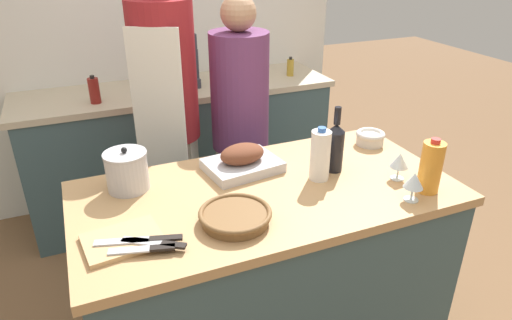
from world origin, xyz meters
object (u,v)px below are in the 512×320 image
Objects in this scene: stock_pot at (127,171)px; wine_glass_right at (414,181)px; wine_glass_left at (400,161)px; knife_chef at (142,240)px; stand_mixer at (184,66)px; mixing_bowl at (370,137)px; milk_jug at (320,155)px; condiment_bottle_short at (94,90)px; condiment_bottle_tall at (157,80)px; juice_jug at (431,167)px; wine_bottle_green at (335,146)px; person_cook_aproned at (168,112)px; cutting_board at (123,240)px; person_cook_guest at (240,126)px; knife_paring at (156,243)px; condiment_bottle_extra at (290,67)px; knife_bread at (144,249)px; wicker_basket at (235,216)px; roasting_pan at (242,161)px.

stock_pot is 1.13m from wine_glass_right.
knife_chef is (-1.09, -0.05, -0.06)m from wine_glass_left.
wine_glass_right is 1.83m from stand_mixer.
milk_jug reaches higher than mixing_bowl.
condiment_bottle_tall is at bearing -0.96° from condiment_bottle_short.
wine_bottle_green is at bearing 129.80° from juice_jug.
mixing_bowl is (1.17, -0.01, -0.05)m from stock_pot.
stand_mixer is at bearing 94.45° from person_cook_aproned.
person_cook_aproned is (-0.70, 1.14, -0.01)m from wine_glass_right.
juice_jug is at bearing -23.56° from stock_pot.
cutting_board is 1.27× the size of condiment_bottle_tall.
knife_paring is at bearing -119.98° from person_cook_guest.
condiment_bottle_extra reaches higher than knife_chef.
stock_pot is 0.87× the size of knife_bread.
roasting_pan is at bearing 65.13° from wicker_basket.
juice_jug is 0.44m from milk_jug.
condiment_bottle_extra is at bearing 70.73° from wine_bottle_green.
condiment_bottle_short is 1.26× the size of condiment_bottle_extra.
knife_chef is 0.16× the size of person_cook_aproned.
condiment_bottle_tall is (-0.71, 1.50, 0.02)m from wine_glass_left.
condiment_bottle_tall is at bearing -174.85° from condiment_bottle_extra.
cutting_board is at bearing 144.60° from knife_chef.
cutting_board is 1.48× the size of stock_pot.
roasting_pan is 0.34m from milk_jug.
wine_bottle_green reaches higher than knife_bread.
stand_mixer is 0.61m from condiment_bottle_short.
condiment_bottle_extra reaches higher than mixing_bowl.
wine_bottle_green is 0.97m from person_cook_aproned.
milk_jug is at bearing -35.60° from roasting_pan.
roasting_pan is 0.78m from juice_jug.
knife_bread is at bearing -121.12° from person_cook_guest.
wine_glass_left is at bearing -23.46° from milk_jug.
stand_mixer is (0.26, 1.65, 0.13)m from wicker_basket.
condiment_bottle_tall is (-0.75, 1.63, -0.00)m from juice_jug.
juice_jug reaches higher than knife_paring.
mixing_bowl is at bearing -45.27° from person_cook_guest.
stand_mixer is at bearing 107.11° from wine_glass_left.
wine_glass_left reaches higher than mixing_bowl.
roasting_pan is 0.66m from cutting_board.
roasting_pan is at bearing 30.83° from cutting_board.
condiment_bottle_extra is (1.37, 1.69, 0.04)m from knife_bread.
milk_jug is at bearing 21.46° from wicker_basket.
wine_bottle_green is 1.46m from stand_mixer.
condiment_bottle_tall is (0.38, 1.60, 0.08)m from knife_bread.
cutting_board is 1.57m from condiment_bottle_tall.
condiment_bottle_extra is (0.78, -0.02, -0.09)m from stand_mixer.
person_cook_aproned is at bearing 143.93° from mixing_bowl.
stand_mixer is at bearing 101.32° from wine_bottle_green.
juice_jug is 1.08× the size of knife_bread.
milk_jug reaches higher than stock_pot.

